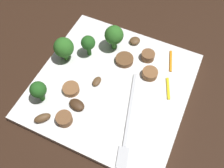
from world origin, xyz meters
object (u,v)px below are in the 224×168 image
sausage_slice_3 (126,60)px  sausage_slice_4 (64,119)px  sausage_slice_0 (71,89)px  mushroom_0 (42,118)px  mushroom_3 (77,105)px  plate (112,86)px  sausage_slice_2 (150,74)px  mushroom_1 (136,41)px  broccoli_floret_3 (88,43)px  sausage_slice_1 (148,56)px  broccoli_floret_2 (64,48)px  mushroom_2 (97,81)px  pepper_strip_0 (168,88)px  broccoli_floret_0 (38,90)px  broccoli_floret_1 (114,35)px  pepper_strip_1 (171,61)px  fork (128,124)px

sausage_slice_3 → sausage_slice_4: size_ratio=1.27×
sausage_slice_0 → mushroom_0: (0.07, -0.02, 0.00)m
mushroom_3 → plate: bearing=151.7°
sausage_slice_2 → mushroom_1: sausage_slice_2 is taller
plate → broccoli_floret_3: 0.09m
sausage_slice_0 → sausage_slice_1: sausage_slice_1 is taller
sausage_slice_0 → sausage_slice_4: 0.06m
sausage_slice_0 → sausage_slice_4: bearing=19.2°
broccoli_floret_2 → mushroom_0: bearing=13.1°
mushroom_1 → mushroom_2: 0.13m
sausage_slice_4 → mushroom_1: bearing=168.4°
mushroom_2 → pepper_strip_0: 0.13m
pepper_strip_0 → sausage_slice_3: bearing=-104.4°
mushroom_3 → sausage_slice_0: bearing=-133.1°
broccoli_floret_0 → broccoli_floret_3: (-0.13, 0.03, 0.00)m
broccoli_floret_3 → sausage_slice_2: 0.13m
plate → sausage_slice_4: 0.11m
sausage_slice_0 → mushroom_1: 0.17m
broccoli_floret_0 → mushroom_3: 0.07m
broccoli_floret_1 → mushroom_2: bearing=4.0°
sausage_slice_2 → pepper_strip_1: size_ratio=0.58×
sausage_slice_1 → fork: bearing=7.5°
broccoli_floret_2 → pepper_strip_1: 0.21m
broccoli_floret_0 → sausage_slice_3: (-0.14, 0.10, -0.03)m
plate → sausage_slice_3: sausage_slice_3 is taller
mushroom_0 → broccoli_floret_3: bearing=177.9°
pepper_strip_1 → broccoli_floret_3: bearing=-71.7°
plate → mushroom_3: bearing=-28.3°
sausage_slice_1 → plate: bearing=-24.6°
sausage_slice_1 → sausage_slice_4: bearing=-23.6°
broccoli_floret_3 → pepper_strip_0: size_ratio=1.06×
broccoli_floret_0 → mushroom_1: size_ratio=2.11×
sausage_slice_4 → pepper_strip_1: (-0.20, 0.13, -0.01)m
sausage_slice_3 → mushroom_0: size_ratio=1.21×
mushroom_0 → sausage_slice_2: bearing=140.4°
sausage_slice_3 → sausage_slice_4: (0.16, -0.05, 0.00)m
sausage_slice_1 → broccoli_floret_1: bearing=-87.4°
sausage_slice_4 → mushroom_1: sausage_slice_4 is taller
sausage_slice_4 → mushroom_2: 0.09m
broccoli_floret_1 → fork: bearing=32.6°
fork → broccoli_floret_2: broccoli_floret_2 is taller
broccoli_floret_3 → mushroom_1: 0.10m
sausage_slice_0 → sausage_slice_1: 0.17m
mushroom_3 → pepper_strip_1: 0.21m
broccoli_floret_0 → pepper_strip_1: bearing=134.0°
plate → broccoli_floret_0: broccoli_floret_0 is taller
broccoli_floret_1 → mushroom_2: (0.09, 0.01, -0.03)m
sausage_slice_2 → mushroom_2: size_ratio=1.33×
broccoli_floret_1 → sausage_slice_4: size_ratio=2.03×
broccoli_floret_0 → sausage_slice_1: (-0.17, 0.14, -0.02)m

